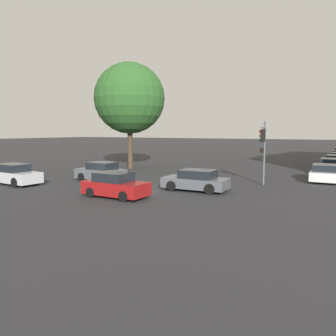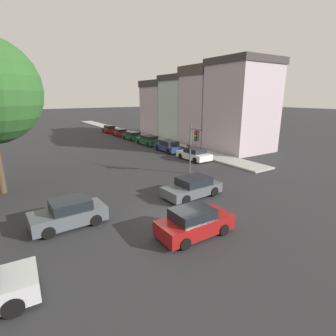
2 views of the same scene
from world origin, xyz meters
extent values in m
plane|color=#28282B|center=(0.00, 0.00, 0.00)|extent=(300.00, 300.00, 0.00)
cylinder|color=#423323|center=(-8.22, 10.09, 2.29)|extent=(0.52, 0.52, 4.58)
sphere|color=#285623|center=(-8.22, 10.09, 7.31)|extent=(7.27, 7.27, 7.27)
cylinder|color=#515456|center=(6.53, 6.55, 2.34)|extent=(0.14, 0.14, 4.67)
cylinder|color=#515456|center=(6.60, 5.72, 4.17)|extent=(0.23, 1.66, 0.10)
cube|color=black|center=(6.60, 5.72, 3.62)|extent=(0.32, 0.32, 0.90)
sphere|color=red|center=(6.41, 5.71, 3.92)|extent=(0.20, 0.20, 0.20)
sphere|color=#99660F|center=(6.41, 5.71, 3.62)|extent=(0.20, 0.20, 0.20)
sphere|color=#0F511E|center=(6.41, 5.71, 3.32)|extent=(0.20, 0.20, 0.20)
cube|color=black|center=(6.35, 6.53, 2.54)|extent=(0.25, 0.37, 0.35)
sphere|color=orange|center=(6.21, 6.52, 2.54)|extent=(0.18, 0.18, 0.18)
cube|color=#4C5156|center=(3.18, 1.92, 0.52)|extent=(4.37, 2.18, 0.66)
cube|color=black|center=(3.35, 1.93, 1.13)|extent=(2.31, 1.83, 0.55)
cylinder|color=black|center=(1.91, 0.93, 0.34)|extent=(0.70, 0.26, 0.69)
cylinder|color=black|center=(1.81, 2.76, 0.34)|extent=(0.70, 0.26, 0.69)
cylinder|color=black|center=(4.55, 1.08, 0.34)|extent=(0.70, 0.26, 0.69)
cylinder|color=black|center=(4.45, 2.91, 0.34)|extent=(0.70, 0.26, 0.69)
cube|color=#B7B7BC|center=(-9.60, -2.47, 0.58)|extent=(4.51, 2.02, 0.77)
cube|color=black|center=(-9.77, -2.46, 1.24)|extent=(2.38, 1.69, 0.55)
cylinder|color=black|center=(-8.18, -1.70, 0.35)|extent=(0.71, 0.26, 0.70)
cylinder|color=black|center=(-8.27, -3.38, 0.35)|extent=(0.71, 0.26, 0.70)
cylinder|color=black|center=(-10.92, -1.55, 0.35)|extent=(0.71, 0.26, 0.70)
cube|color=#4C5156|center=(-5.27, 2.14, 0.56)|extent=(4.02, 1.98, 0.76)
cube|color=black|center=(-5.11, 2.15, 1.21)|extent=(2.11, 1.69, 0.55)
cylinder|color=black|center=(-6.47, 1.23, 0.32)|extent=(0.66, 0.24, 0.65)
cylinder|color=black|center=(-6.52, 2.97, 0.32)|extent=(0.66, 0.24, 0.65)
cylinder|color=black|center=(-4.01, 1.31, 0.32)|extent=(0.66, 0.24, 0.65)
cylinder|color=black|center=(-4.07, 3.05, 0.32)|extent=(0.66, 0.24, 0.65)
cube|color=maroon|center=(-0.03, -2.45, 0.56)|extent=(3.99, 1.81, 0.78)
cube|color=black|center=(-0.19, -2.45, 1.21)|extent=(2.08, 1.58, 0.53)
cylinder|color=black|center=(1.21, -1.61, 0.30)|extent=(0.61, 0.22, 0.61)
cylinder|color=black|center=(1.20, -3.29, 0.30)|extent=(0.61, 0.22, 0.61)
cylinder|color=black|center=(-1.26, -1.60, 0.30)|extent=(0.61, 0.22, 0.61)
cylinder|color=black|center=(-1.27, -3.28, 0.30)|extent=(0.61, 0.22, 0.61)
cube|color=silver|center=(10.27, 10.65, 0.51)|extent=(2.10, 4.13, 0.67)
cube|color=black|center=(10.28, 10.48, 1.10)|extent=(1.79, 2.17, 0.51)
cylinder|color=black|center=(9.31, 11.87, 0.32)|extent=(0.24, 0.64, 0.63)
cylinder|color=black|center=(9.41, 9.35, 0.32)|extent=(0.24, 0.64, 0.63)
cube|color=navy|center=(10.33, 16.05, 0.54)|extent=(1.89, 4.40, 0.69)
cube|color=black|center=(10.33, 15.88, 1.16)|extent=(1.65, 2.30, 0.55)
cylinder|color=black|center=(9.48, 17.42, 0.36)|extent=(0.23, 0.72, 0.72)
cylinder|color=black|center=(9.45, 14.71, 0.36)|extent=(0.23, 0.72, 0.72)
cube|color=#194728|center=(10.49, 21.70, 0.56)|extent=(2.05, 4.62, 0.75)
cube|color=black|center=(10.50, 21.52, 1.17)|extent=(1.77, 2.42, 0.46)
cylinder|color=black|center=(9.54, 23.09, 0.35)|extent=(0.24, 0.70, 0.69)
cylinder|color=black|center=(9.61, 20.26, 0.35)|extent=(0.24, 0.70, 0.69)
cylinder|color=black|center=(9.59, 28.48, 0.32)|extent=(0.24, 0.65, 0.65)
cylinder|color=black|center=(9.69, 25.82, 0.32)|extent=(0.24, 0.65, 0.65)
cylinder|color=black|center=(9.59, 33.36, 0.33)|extent=(0.24, 0.66, 0.65)
cylinder|color=black|center=(9.51, 30.99, 0.33)|extent=(0.24, 0.66, 0.65)
cylinder|color=black|center=(9.66, 38.91, 0.35)|extent=(0.24, 0.70, 0.70)
cylinder|color=black|center=(9.57, 36.18, 0.35)|extent=(0.24, 0.70, 0.70)
camera|label=1|loc=(12.35, -17.65, 3.94)|focal=35.00mm
camera|label=2|loc=(-7.83, -11.99, 6.98)|focal=28.00mm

